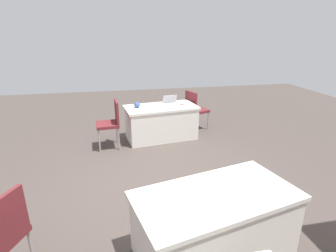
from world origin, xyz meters
name	(u,v)px	position (x,y,z in m)	size (l,w,h in m)	color
ground_plane	(162,183)	(0.00, 0.00, 0.00)	(14.40, 14.40, 0.00)	#4C423D
table_foreground	(161,122)	(-0.33, -1.89, 0.37)	(1.63, 0.97, 0.73)	silver
table_back_left	(214,224)	(-0.30, 1.46, 0.37)	(1.81, 1.20, 0.73)	silver
chair_by_pillar	(195,108)	(-1.23, -2.30, 0.53)	(0.56, 0.56, 0.94)	#9E9993
chair_back_row	(111,121)	(0.75, -1.60, 0.57)	(0.48, 0.48, 0.97)	#9E9993
laptop_silver	(171,103)	(-0.56, -1.96, 0.77)	(0.34, 0.32, 0.21)	silver
yarn_ball	(137,105)	(0.19, -1.88, 0.79)	(0.12, 0.12, 0.12)	#3F5999
scissors_red	(180,105)	(-0.77, -1.92, 0.74)	(0.18, 0.04, 0.01)	red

